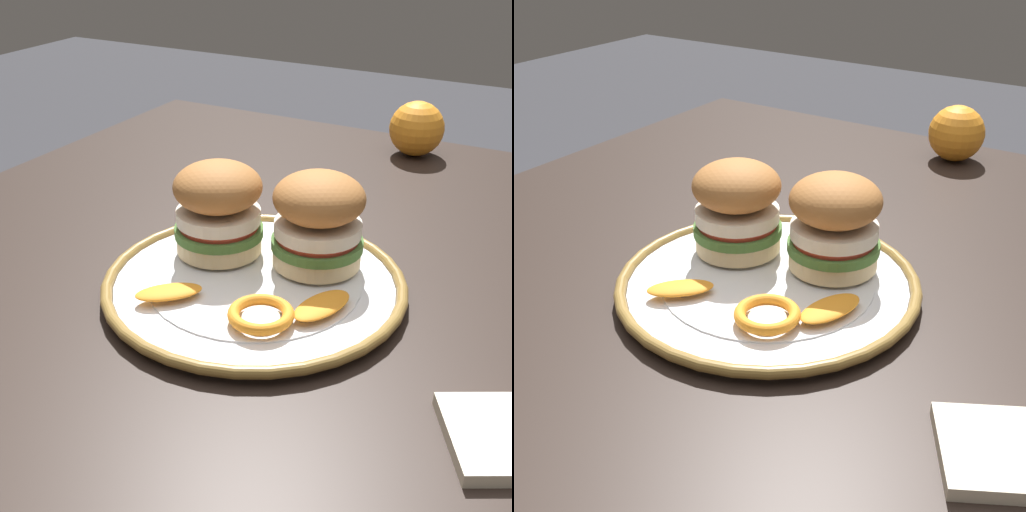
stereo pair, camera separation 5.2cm
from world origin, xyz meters
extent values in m
cube|color=black|center=(0.00, 0.00, 0.72)|extent=(1.13, 1.06, 0.03)
cube|color=black|center=(0.51, 0.47, 0.35)|extent=(0.06, 0.06, 0.71)
cylinder|color=white|center=(0.00, 0.04, 0.74)|extent=(0.29, 0.29, 0.01)
torus|color=olive|center=(0.00, 0.04, 0.75)|extent=(0.31, 0.31, 0.01)
cylinder|color=white|center=(0.00, 0.04, 0.75)|extent=(0.22, 0.22, 0.00)
cylinder|color=beige|center=(0.03, 0.11, 0.76)|extent=(0.09, 0.09, 0.02)
cylinder|color=#477033|center=(0.03, 0.11, 0.78)|extent=(0.10, 0.10, 0.01)
cylinder|color=#BC3828|center=(0.03, 0.11, 0.79)|extent=(0.09, 0.09, 0.01)
cylinder|color=silver|center=(0.03, 0.11, 0.80)|extent=(0.09, 0.09, 0.01)
ellipsoid|color=#A36633|center=(0.03, 0.11, 0.83)|extent=(0.11, 0.11, 0.05)
cylinder|color=beige|center=(0.06, 0.00, 0.76)|extent=(0.09, 0.09, 0.02)
cylinder|color=#477033|center=(0.06, 0.00, 0.78)|extent=(0.10, 0.10, 0.01)
cylinder|color=#BC3828|center=(0.06, 0.00, 0.79)|extent=(0.09, 0.09, 0.01)
cylinder|color=silver|center=(0.06, 0.00, 0.80)|extent=(0.09, 0.09, 0.01)
ellipsoid|color=#A36633|center=(0.06, 0.00, 0.83)|extent=(0.12, 0.12, 0.05)
torus|color=orange|center=(-0.07, 0.00, 0.76)|extent=(0.08, 0.08, 0.01)
cylinder|color=#F4E5C6|center=(-0.07, 0.00, 0.76)|extent=(0.04, 0.04, 0.00)
ellipsoid|color=orange|center=(-0.07, 0.10, 0.76)|extent=(0.07, 0.07, 0.01)
ellipsoid|color=orange|center=(-0.02, -0.04, 0.76)|extent=(0.08, 0.05, 0.01)
sphere|color=orange|center=(0.48, 0.02, 0.78)|extent=(0.08, 0.08, 0.08)
camera|label=1|loc=(-0.52, -0.25, 1.10)|focal=47.53mm
camera|label=2|loc=(-0.50, -0.29, 1.10)|focal=47.53mm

